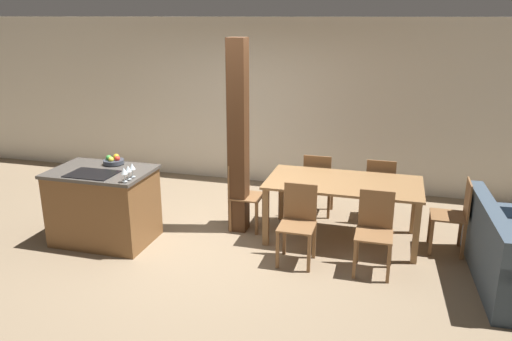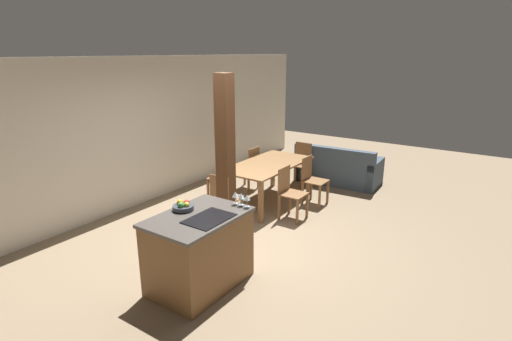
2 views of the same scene
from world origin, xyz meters
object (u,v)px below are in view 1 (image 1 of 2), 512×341
at_px(dining_table, 343,189).
at_px(timber_post, 238,139).
at_px(dining_chair_near_right, 374,230).
at_px(dining_chair_head_end, 242,194).
at_px(dining_chair_near_left, 298,222).
at_px(dining_chair_far_right, 380,188).
at_px(wine_glass_far, 132,167).
at_px(kitchen_island, 104,205).
at_px(dining_chair_far_left, 318,183).
at_px(dining_chair_foot_end, 455,214).
at_px(fruit_bowl, 114,161).
at_px(wine_glass_middle, 128,169).
at_px(wine_glass_near, 124,171).

relative_size(dining_table, timber_post, 0.76).
relative_size(dining_chair_near_right, dining_chair_head_end, 1.00).
distance_m(dining_chair_near_left, dining_chair_far_right, 1.67).
relative_size(wine_glass_far, dining_chair_near_right, 0.18).
xyz_separation_m(kitchen_island, wine_glass_far, (0.53, -0.16, 0.59)).
bearing_deg(dining_chair_head_end, wine_glass_far, 134.74).
relative_size(wine_glass_far, dining_chair_far_left, 0.18).
relative_size(dining_table, dining_chair_foot_end, 2.10).
bearing_deg(dining_chair_far_right, dining_table, 59.52).
bearing_deg(timber_post, kitchen_island, -152.91).
xyz_separation_m(dining_chair_near_left, dining_chair_far_left, (0.00, 1.44, 0.00)).
bearing_deg(timber_post, dining_chair_foot_end, 1.44).
distance_m(fruit_bowl, dining_chair_near_left, 2.45).
height_order(dining_chair_far_right, dining_chair_foot_end, same).
bearing_deg(dining_table, dining_chair_near_right, -59.52).
bearing_deg(dining_chair_foot_end, kitchen_island, -78.59).
distance_m(kitchen_island, dining_chair_head_end, 1.75).
relative_size(dining_chair_near_right, timber_post, 0.36).
height_order(kitchen_island, timber_post, timber_post).
relative_size(kitchen_island, timber_post, 0.49).
bearing_deg(dining_chair_far_right, dining_chair_near_left, 59.52).
xyz_separation_m(wine_glass_far, dining_chair_foot_end, (3.64, 1.00, -0.58)).
height_order(dining_chair_far_left, timber_post, timber_post).
height_order(wine_glass_far, dining_chair_foot_end, wine_glass_far).
height_order(wine_glass_middle, dining_table, wine_glass_middle).
distance_m(wine_glass_middle, wine_glass_far, 0.09).
xyz_separation_m(wine_glass_far, dining_chair_head_end, (1.01, 1.00, -0.58)).
bearing_deg(dining_chair_far_right, dining_chair_far_left, 0.00).
xyz_separation_m(dining_chair_near_left, timber_post, (-0.91, 0.65, 0.76)).
distance_m(wine_glass_middle, dining_chair_near_left, 2.02).
distance_m(dining_table, dining_chair_near_right, 0.86).
bearing_deg(wine_glass_middle, dining_chair_far_right, 33.38).
relative_size(fruit_bowl, wine_glass_far, 1.58).
distance_m(wine_glass_far, dining_chair_near_right, 2.82).
distance_m(wine_glass_middle, dining_chair_head_end, 1.59).
relative_size(dining_chair_near_right, dining_chair_far_left, 1.00).
distance_m(fruit_bowl, wine_glass_middle, 0.72).
height_order(kitchen_island, dining_chair_foot_end, kitchen_island).
distance_m(fruit_bowl, dining_chair_far_right, 3.53).
xyz_separation_m(fruit_bowl, wine_glass_near, (0.50, -0.60, 0.08)).
distance_m(dining_chair_far_left, dining_chair_head_end, 1.15).
bearing_deg(dining_chair_far_left, wine_glass_near, 45.03).
distance_m(dining_table, dining_chair_near_left, 0.86).
height_order(dining_chair_near_right, dining_chair_foot_end, same).
xyz_separation_m(wine_glass_middle, dining_chair_far_right, (2.75, 1.81, -0.58)).
relative_size(kitchen_island, dining_chair_far_right, 1.35).
xyz_separation_m(kitchen_island, dining_chair_far_right, (3.27, 1.56, 0.01)).
height_order(wine_glass_far, dining_table, wine_glass_far).
bearing_deg(wine_glass_middle, dining_table, 25.12).
bearing_deg(wine_glass_middle, wine_glass_near, -90.00).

